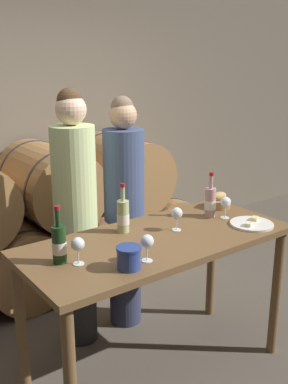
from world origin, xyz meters
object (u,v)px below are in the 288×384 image
wine_bottle_white (123,216)px  wine_glass_center (177,214)px  wine_glass_left (147,242)px  bread_basket (219,201)px  wine_bottle_red (59,244)px  wine_bottle_rose (210,202)px  person_left (76,217)px  wine_glass_far_left (78,245)px  cheese_plate (252,224)px  tasting_table (158,257)px  blue_crock (129,257)px  wine_glass_right (225,203)px  person_right (124,211)px

wine_bottle_white → wine_glass_center: bearing=-31.9°
wine_glass_left → bread_basket: bearing=23.5°
wine_bottle_red → bread_basket: (1.34, 0.16, -0.06)m
wine_bottle_white → bread_basket: 0.83m
wine_glass_center → bread_basket: bearing=17.2°
wine_glass_left → wine_glass_center: bearing=30.8°
wine_bottle_white → wine_glass_left: 0.45m
wine_bottle_rose → wine_glass_center: bearing=-169.7°
person_left → wine_glass_center: (0.39, -0.60, 0.11)m
wine_bottle_white → wine_glass_far_left: size_ratio=2.09×
cheese_plate → wine_glass_far_left: size_ratio=1.87×
bread_basket → cheese_plate: bread_basket is taller
tasting_table → wine_bottle_rose: wine_bottle_rose is taller
wine_bottle_white → wine_glass_left: (-0.13, -0.42, 0.00)m
wine_glass_far_left → bread_basket: bearing=10.5°
tasting_table → wine_bottle_red: (-0.63, 0.04, 0.23)m
wine_bottle_white → wine_glass_far_left: bearing=-151.4°
blue_crock → bread_basket: bearing=21.7°
bread_basket → wine_glass_left: 1.05m
bread_basket → wine_glass_right: size_ratio=1.16×
tasting_table → person_left: size_ratio=0.93×
wine_bottle_red → blue_crock: bearing=-47.5°
person_left → wine_glass_far_left: size_ratio=12.11×
person_right → wine_glass_left: size_ratio=11.65×
cheese_plate → wine_glass_left: wine_glass_left is taller
wine_bottle_white → bread_basket: (0.82, -0.01, -0.06)m
person_left → wine_bottle_red: size_ratio=5.77×
bread_basket → wine_glass_far_left: wine_glass_far_left is taller
person_left → wine_glass_far_left: 0.76m
wine_bottle_red → cheese_plate: bearing=-10.4°
person_right → wine_bottle_rose: bearing=-57.8°
wine_glass_left → wine_bottle_rose: bearing=22.1°
wine_bottle_rose → bread_basket: bearing=28.7°
wine_glass_center → person_right: bearing=88.8°
cheese_plate → bread_basket: bearing=76.7°
wine_bottle_red → wine_glass_center: wine_bottle_red is taller
person_right → bread_basket: person_right is taller
person_right → wine_bottle_white: person_right is taller
wine_bottle_red → wine_glass_left: bearing=-34.3°
wine_glass_left → wine_glass_right: 0.86m
person_left → wine_glass_right: size_ratio=12.11×
person_left → wine_bottle_rose: 0.92m
wine_glass_center → blue_crock: bearing=-154.1°
cheese_plate → wine_bottle_red: bearing=169.6°
wine_bottle_rose → wine_glass_right: 0.10m
blue_crock → bread_basket: blue_crock is taller
wine_bottle_white → tasting_table: bearing=-60.3°
wine_bottle_white → cheese_plate: 0.84m
wine_bottle_white → wine_bottle_rose: bearing=-10.0°
cheese_plate → wine_glass_center: wine_glass_center is taller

